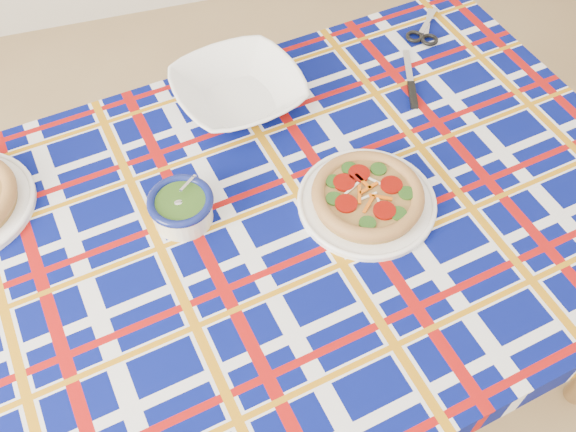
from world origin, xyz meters
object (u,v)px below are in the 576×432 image
object	(u,v)px
dining_table	(276,245)
serving_bowl	(238,92)
pesto_bowl	(181,206)
main_focaccia_plate	(368,196)

from	to	relation	value
dining_table	serving_bowl	distance (m)	0.35
pesto_bowl	serving_bowl	xyz separation A→B (m)	(0.18, 0.27, -0.00)
pesto_bowl	serving_bowl	distance (m)	0.32
dining_table	pesto_bowl	size ratio (longest dim) A/B	13.14
dining_table	pesto_bowl	bearing A→B (deg)	149.09
serving_bowl	main_focaccia_plate	bearing A→B (deg)	-64.12
main_focaccia_plate	pesto_bowl	size ratio (longest dim) A/B	2.23
dining_table	serving_bowl	world-z (taller)	serving_bowl
dining_table	serving_bowl	size ratio (longest dim) A/B	5.97
dining_table	main_focaccia_plate	bearing A→B (deg)	-11.20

